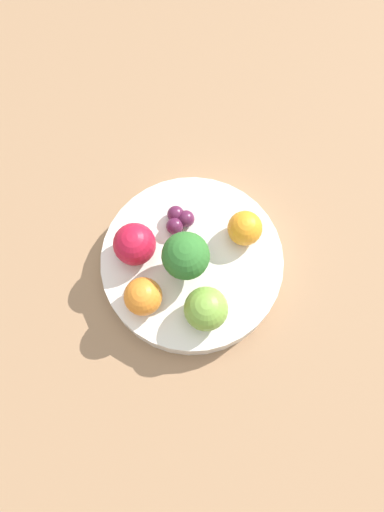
{
  "coord_description": "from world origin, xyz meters",
  "views": [
    {
      "loc": [
        -0.06,
        -0.16,
        0.56
      ],
      "look_at": [
        0.0,
        0.0,
        0.06
      ],
      "focal_mm": 35.0,
      "sensor_mm": 36.0,
      "label": 1
    }
  ],
  "objects_px": {
    "broccoli": "(186,256)",
    "apple_red": "(206,309)",
    "bowl": "(192,263)",
    "grape_cluster": "(177,220)",
    "orange_back": "(245,228)",
    "orange_front": "(143,296)",
    "apple_green": "(135,244)"
  },
  "relations": [
    {
      "from": "broccoli",
      "to": "apple_red",
      "type": "xyz_separation_m",
      "value": [
        0.0,
        -0.05,
        -0.01
      ]
    },
    {
      "from": "bowl",
      "to": "grape_cluster",
      "type": "xyz_separation_m",
      "value": [
        -0.0,
        0.04,
        0.02
      ]
    },
    {
      "from": "broccoli",
      "to": "orange_back",
      "type": "relative_size",
      "value": 1.68
    },
    {
      "from": "orange_front",
      "to": "orange_back",
      "type": "xyz_separation_m",
      "value": [
        0.13,
        0.03,
        -0.0
      ]
    },
    {
      "from": "apple_green",
      "to": "orange_back",
      "type": "distance_m",
      "value": 0.12
    },
    {
      "from": "orange_front",
      "to": "orange_back",
      "type": "distance_m",
      "value": 0.13
    },
    {
      "from": "broccoli",
      "to": "apple_red",
      "type": "distance_m",
      "value": 0.06
    },
    {
      "from": "broccoli",
      "to": "grape_cluster",
      "type": "relative_size",
      "value": 1.9
    },
    {
      "from": "apple_red",
      "to": "grape_cluster",
      "type": "relative_size",
      "value": 1.35
    },
    {
      "from": "orange_front",
      "to": "apple_green",
      "type": "bearing_deg",
      "value": 80.46
    },
    {
      "from": "apple_green",
      "to": "grape_cluster",
      "type": "height_order",
      "value": "apple_green"
    },
    {
      "from": "bowl",
      "to": "apple_red",
      "type": "relative_size",
      "value": 4.41
    },
    {
      "from": "broccoli",
      "to": "orange_front",
      "type": "distance_m",
      "value": 0.06
    },
    {
      "from": "orange_front",
      "to": "grape_cluster",
      "type": "distance_m",
      "value": 0.1
    },
    {
      "from": "apple_red",
      "to": "grape_cluster",
      "type": "bearing_deg",
      "value": 86.19
    },
    {
      "from": "orange_back",
      "to": "grape_cluster",
      "type": "distance_m",
      "value": 0.07
    },
    {
      "from": "apple_green",
      "to": "orange_back",
      "type": "bearing_deg",
      "value": -10.57
    },
    {
      "from": "grape_cluster",
      "to": "orange_back",
      "type": "bearing_deg",
      "value": -30.6
    },
    {
      "from": "apple_red",
      "to": "orange_back",
      "type": "height_order",
      "value": "apple_red"
    },
    {
      "from": "orange_front",
      "to": "grape_cluster",
      "type": "relative_size",
      "value": 1.19
    },
    {
      "from": "bowl",
      "to": "apple_red",
      "type": "height_order",
      "value": "apple_red"
    },
    {
      "from": "bowl",
      "to": "orange_back",
      "type": "height_order",
      "value": "orange_back"
    },
    {
      "from": "orange_back",
      "to": "bowl",
      "type": "bearing_deg",
      "value": -173.44
    },
    {
      "from": "apple_green",
      "to": "orange_back",
      "type": "height_order",
      "value": "apple_green"
    },
    {
      "from": "apple_red",
      "to": "orange_back",
      "type": "xyz_separation_m",
      "value": [
        0.07,
        0.07,
        -0.0
      ]
    },
    {
      "from": "bowl",
      "to": "orange_front",
      "type": "height_order",
      "value": "orange_front"
    },
    {
      "from": "broccoli",
      "to": "bowl",
      "type": "bearing_deg",
      "value": 36.6
    },
    {
      "from": "grape_cluster",
      "to": "orange_front",
      "type": "bearing_deg",
      "value": -131.05
    },
    {
      "from": "orange_back",
      "to": "apple_red",
      "type": "bearing_deg",
      "value": -135.7
    },
    {
      "from": "orange_back",
      "to": "apple_green",
      "type": "bearing_deg",
      "value": 169.43
    },
    {
      "from": "broccoli",
      "to": "apple_green",
      "type": "relative_size",
      "value": 1.4
    },
    {
      "from": "bowl",
      "to": "broccoli",
      "type": "height_order",
      "value": "broccoli"
    }
  ]
}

